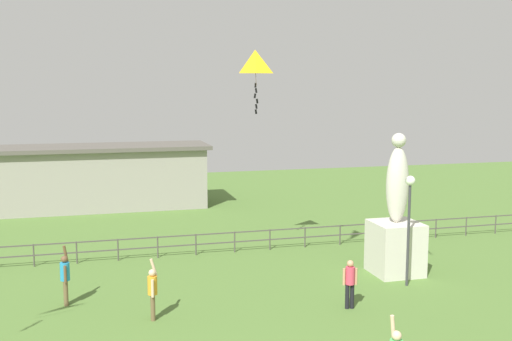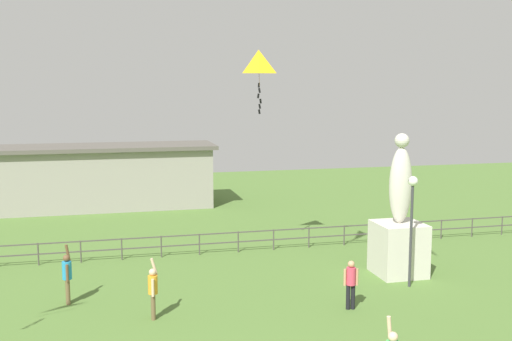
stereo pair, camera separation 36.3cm
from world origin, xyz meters
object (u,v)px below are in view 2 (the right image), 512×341
(statue_monument, at_px, (399,233))
(person_3, at_px, (351,281))
(kite_0, at_px, (259,65))
(person_4, at_px, (153,289))
(person_5, at_px, (67,275))
(lamppost, at_px, (412,206))

(statue_monument, height_order, person_3, statue_monument)
(kite_0, bearing_deg, person_3, -77.93)
(person_3, distance_m, person_4, 6.46)
(person_5, height_order, kite_0, kite_0)
(person_3, distance_m, kite_0, 10.09)
(lamppost, distance_m, person_5, 12.39)
(statue_monument, relative_size, kite_0, 2.11)
(lamppost, xyz_separation_m, person_5, (-12.17, 1.15, -2.03))
(statue_monument, distance_m, lamppost, 2.01)
(statue_monument, height_order, lamppost, statue_monument)
(person_4, bearing_deg, person_3, -6.16)
(statue_monument, bearing_deg, person_5, -178.54)
(person_3, xyz_separation_m, person_4, (-6.42, 0.69, 0.02))
(person_5, bearing_deg, person_4, -37.28)
(person_3, height_order, person_5, person_5)
(person_3, bearing_deg, person_5, 163.16)
(person_4, xyz_separation_m, kite_0, (4.97, 6.10, 7.30))
(kite_0, bearing_deg, person_5, -152.40)
(person_4, bearing_deg, lamppost, 5.59)
(statue_monument, distance_m, person_5, 12.47)
(person_4, bearing_deg, statue_monument, 13.83)
(lamppost, height_order, person_3, lamppost)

